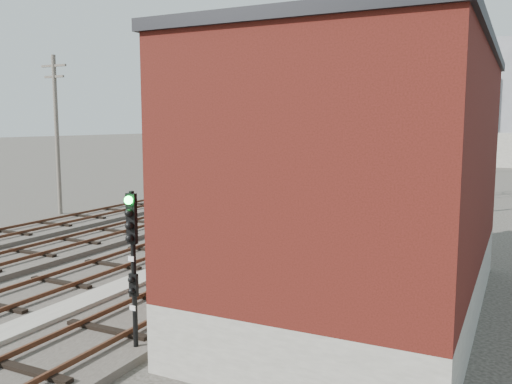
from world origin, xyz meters
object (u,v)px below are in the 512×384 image
Objects in this scene: signal_mast at (133,262)px; site_trailer at (277,162)px; car_red at (215,173)px; car_grey at (304,162)px; switch_stand at (242,202)px; car_silver at (290,164)px.

signal_mast is 42.50m from site_trailer.
car_red is 0.89× the size of car_grey.
signal_mast is at bearing 179.84° from car_grey.
switch_stand is 17.46m from car_red.
site_trailer reaches higher than switch_stand.
site_trailer reaches higher than car_grey.
signal_mast reaches higher than switch_stand.
switch_stand is 22.91m from site_trailer.
car_grey is (-0.15, 4.81, -0.03)m from car_silver.
car_grey is at bearing -10.53° from car_red.
switch_stand is at bearing -149.12° from car_red.
site_trailer is (-7.45, 21.65, 0.74)m from switch_stand.
switch_stand is 0.28× the size of car_grey.
site_trailer is 1.53× the size of car_red.
signal_mast reaches higher than car_red.
site_trailer is 5.34m from car_silver.
car_silver is 4.82m from car_grey.
car_grey is (-8.41, 31.70, 0.06)m from switch_stand.
switch_stand is 0.20× the size of site_trailer.
signal_mast reaches higher than site_trailer.
car_red is 12.85m from car_silver.
site_trailer is 1.49× the size of car_silver.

